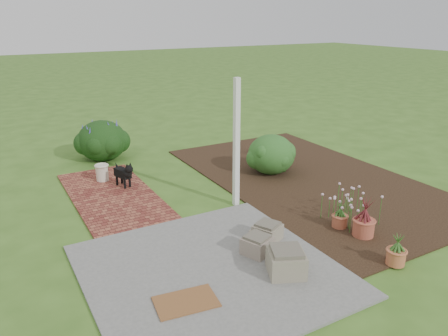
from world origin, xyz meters
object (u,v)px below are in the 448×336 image
stone_trough_near (286,263)px  black_dog (124,173)px  evergreen_shrub (271,153)px  cream_ceramic_urn (102,173)px

stone_trough_near → black_dog: 4.54m
stone_trough_near → evergreen_shrub: 4.33m
evergreen_shrub → black_dog: bearing=166.7°
black_dog → evergreen_shrub: 3.40m
stone_trough_near → cream_ceramic_urn: size_ratio=1.41×
stone_trough_near → evergreen_shrub: size_ratio=0.46×
black_dog → cream_ceramic_urn: size_ratio=1.68×
black_dog → evergreen_shrub: (3.30, -0.78, 0.14)m
cream_ceramic_urn → evergreen_shrub: evergreen_shrub is taller
stone_trough_near → cream_ceramic_urn: bearing=104.5°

